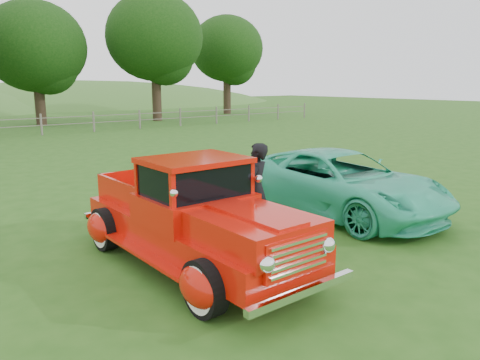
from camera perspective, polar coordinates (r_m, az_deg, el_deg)
ground at (r=7.58m, az=2.46°, el=-10.83°), size 140.00×140.00×0.00m
tree_near_east at (r=35.65m, az=-23.70°, el=14.65°), size 6.80×6.80×8.33m
tree_mid_east at (r=36.89m, az=-10.38°, el=16.75°), size 7.20×7.20×9.44m
tree_far_east at (r=44.27m, az=-1.62°, el=15.68°), size 6.60×6.60×8.86m
red_pickup at (r=7.52m, az=-5.72°, el=-4.62°), size 2.23×4.98×1.78m
teal_sedan at (r=10.72m, az=12.01°, el=-0.31°), size 2.42×5.14×1.42m
man at (r=8.94m, az=2.01°, el=-1.21°), size 0.78×0.69×1.80m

